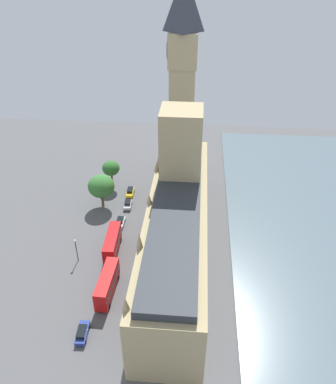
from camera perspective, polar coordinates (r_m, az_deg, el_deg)
ground_plane at (r=85.84m, az=-0.06°, el=-9.21°), size 146.83×146.83×0.00m
river_thames at (r=90.95m, az=23.73°, el=-9.70°), size 44.23×132.14×0.25m
parliament_building at (r=81.69m, az=1.45°, el=-3.86°), size 12.51×60.35×29.82m
clock_tower at (r=104.12m, az=2.18°, el=16.65°), size 7.67×7.67×54.72m
car_yellow_cab_under_trees at (r=104.77m, az=-5.74°, el=0.04°), size 2.02×4.68×1.74m
car_silver_midblock at (r=99.86m, az=-6.10°, el=-1.84°), size 2.08×4.23×1.74m
car_white_opposite_hall at (r=93.90m, az=-7.23°, el=-4.50°), size 1.92×4.05×1.74m
double_decker_bus_corner at (r=85.27m, az=-8.42°, el=-7.64°), size 2.99×10.59×4.75m
double_decker_bus_trailing at (r=76.62m, az=-9.19°, el=-13.52°), size 2.97×10.59×4.75m
car_blue_leading at (r=72.30m, az=-12.85°, el=-20.04°), size 2.10×4.89×1.74m
pedestrian_by_river_gate at (r=79.02m, az=-5.45°, el=-13.34°), size 0.67×0.63×1.60m
plane_tree_far_end at (r=105.98m, az=-8.63°, el=3.56°), size 4.81×4.81×8.26m
plane_tree_near_tower at (r=98.04m, az=-10.08°, el=0.87°), size 6.81×6.81×9.22m
street_lamp_kerbside at (r=99.76m, az=-10.14°, el=-0.00°), size 0.56×0.56×5.85m
street_lamp_slot_10 at (r=83.65m, az=-13.78°, el=-7.96°), size 0.56×0.56×5.88m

